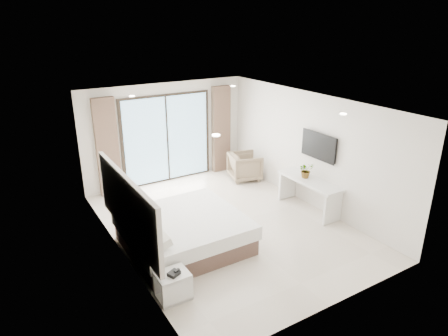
{
  "coord_description": "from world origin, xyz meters",
  "views": [
    {
      "loc": [
        -4.09,
        -6.6,
        4.27
      ],
      "look_at": [
        0.18,
        0.4,
        1.17
      ],
      "focal_mm": 32.0,
      "sensor_mm": 36.0,
      "label": 1
    }
  ],
  "objects_px": {
    "nightstand": "(173,286)",
    "console_desk": "(309,188)",
    "bed": "(183,232)",
    "armchair": "(245,165)"
  },
  "relations": [
    {
      "from": "nightstand",
      "to": "console_desk",
      "type": "bearing_deg",
      "value": 18.08
    },
    {
      "from": "console_desk",
      "to": "nightstand",
      "type": "bearing_deg",
      "value": -162.72
    },
    {
      "from": "nightstand",
      "to": "console_desk",
      "type": "distance_m",
      "value": 4.26
    },
    {
      "from": "armchair",
      "to": "nightstand",
      "type": "bearing_deg",
      "value": 148.04
    },
    {
      "from": "nightstand",
      "to": "armchair",
      "type": "relative_size",
      "value": 0.63
    },
    {
      "from": "nightstand",
      "to": "armchair",
      "type": "bearing_deg",
      "value": 44.0
    },
    {
      "from": "console_desk",
      "to": "armchair",
      "type": "bearing_deg",
      "value": 94.58
    },
    {
      "from": "bed",
      "to": "nightstand",
      "type": "height_order",
      "value": "bed"
    },
    {
      "from": "armchair",
      "to": "console_desk",
      "type": "bearing_deg",
      "value": -160.58
    },
    {
      "from": "bed",
      "to": "nightstand",
      "type": "relative_size",
      "value": 4.3
    }
  ]
}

